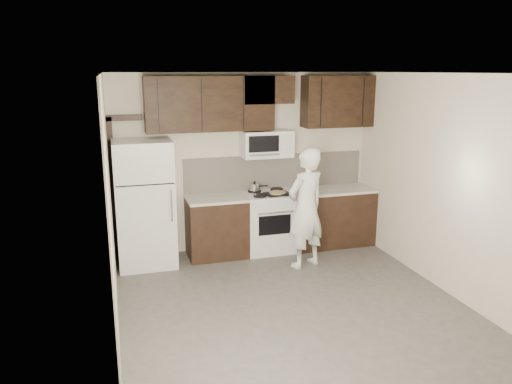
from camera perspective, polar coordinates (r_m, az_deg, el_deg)
name	(u,v)px	position (r m, az deg, el deg)	size (l,w,h in m)	color
floor	(294,307)	(6.07, 4.36, -13.02)	(4.50, 4.50, 0.00)	#4B4947
back_wall	(244,162)	(7.69, -1.37, 3.42)	(4.00, 4.00, 0.00)	beige
ceiling	(299,73)	(5.42, 4.89, 13.38)	(4.50, 4.50, 0.00)	white
counter_run	(287,220)	(7.79, 3.56, -3.24)	(2.95, 0.64, 0.91)	black
stove	(268,222)	(7.69, 1.44, -3.40)	(0.76, 0.66, 0.94)	silver
backsplash	(275,171)	(7.85, 2.19, 2.37)	(2.90, 0.02, 0.54)	beige
upper_cabinets	(260,101)	(7.46, 0.51, 10.32)	(3.48, 0.35, 0.78)	black
microwave	(267,144)	(7.54, 1.22, 5.52)	(0.76, 0.42, 0.40)	silver
refrigerator	(145,204)	(7.20, -12.60, -1.31)	(0.80, 0.76, 1.80)	silver
door_trim	(115,177)	(7.42, -15.76, 1.71)	(0.50, 0.08, 2.12)	black
saucepan	(255,188)	(7.64, -0.15, 0.51)	(0.30, 0.17, 0.17)	silver
baking_tray	(278,194)	(7.51, 2.50, -0.20)	(0.37, 0.28, 0.02)	black
pizza	(278,193)	(7.50, 2.51, -0.06)	(0.25, 0.25, 0.02)	beige
person	(306,208)	(7.00, 5.72, -1.84)	(0.62, 0.41, 1.71)	white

